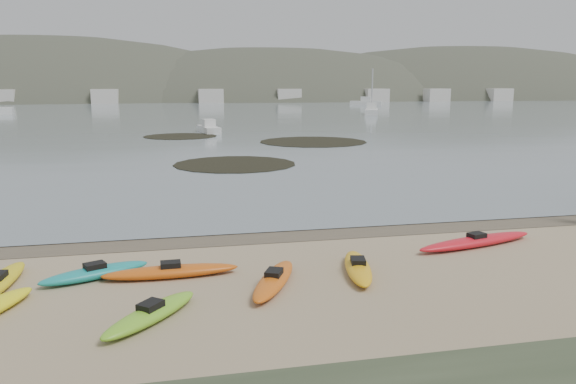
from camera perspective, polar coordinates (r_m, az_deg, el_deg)
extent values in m
plane|color=tan|center=(20.75, 0.00, -4.07)|extent=(600.00, 600.00, 0.00)
plane|color=brown|center=(20.46, 0.18, -4.27)|extent=(60.00, 60.00, 0.00)
plane|color=slate|center=(319.67, -11.58, 9.72)|extent=(1200.00, 1200.00, 0.00)
ellipsoid|color=red|center=(19.94, 18.58, -4.77)|extent=(4.85, 1.87, 0.34)
ellipsoid|color=teal|center=(16.74, -18.99, -7.77)|extent=(3.08, 1.93, 0.34)
ellipsoid|color=#7AC828|center=(13.55, -13.75, -11.95)|extent=(2.50, 2.82, 0.34)
ellipsoid|color=#D05712|center=(16.29, -11.81, -7.92)|extent=(3.82, 0.79, 0.34)
ellipsoid|color=#F2B014|center=(16.39, 7.11, -7.65)|extent=(1.37, 3.22, 0.34)
ellipsoid|color=#DB5F13|center=(15.29, -1.43, -8.94)|extent=(2.05, 3.30, 0.34)
cylinder|color=black|center=(38.15, -5.43, 2.82)|extent=(8.26, 8.26, 0.04)
cylinder|color=black|center=(52.91, 2.56, 5.11)|extent=(10.03, 10.03, 0.04)
cylinder|color=black|center=(59.42, -10.89, 5.56)|extent=(7.52, 7.52, 0.04)
cube|color=silver|center=(63.79, -8.05, 6.33)|extent=(2.37, 5.87, 0.80)
cube|color=silver|center=(102.67, 8.48, 8.10)|extent=(4.91, 8.16, 1.11)
cube|color=silver|center=(150.22, 7.91, 8.97)|extent=(8.33, 5.68, 1.14)
ellipsoid|color=#384235|center=(219.68, -22.85, 3.94)|extent=(220.00, 120.00, 80.00)
ellipsoid|color=#384235|center=(214.23, -1.57, 5.36)|extent=(200.00, 110.00, 68.00)
ellipsoid|color=#384235|center=(253.29, 17.33, 5.32)|extent=(230.00, 130.00, 76.00)
cube|color=beige|center=(168.91, -25.41, 8.72)|extent=(7.00, 5.00, 4.00)
cube|color=beige|center=(165.20, -17.18, 9.26)|extent=(7.00, 5.00, 4.00)
cube|color=beige|center=(164.94, -8.74, 9.61)|extent=(7.00, 5.00, 4.00)
cube|color=beige|center=(168.15, -0.43, 9.75)|extent=(7.00, 5.00, 4.00)
cube|color=beige|center=(174.62, 7.41, 9.71)|extent=(7.00, 5.00, 4.00)
cube|color=beige|center=(184.02, 14.57, 9.51)|extent=(7.00, 5.00, 4.00)
cube|color=beige|center=(195.92, 20.94, 9.21)|extent=(7.00, 5.00, 4.00)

